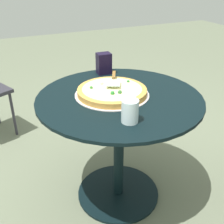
% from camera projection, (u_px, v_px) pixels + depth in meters
% --- Properties ---
extents(ground_plane, '(10.00, 10.00, 0.00)m').
position_uv_depth(ground_plane, '(118.00, 193.00, 1.90)').
color(ground_plane, '#666E57').
extents(patio_table, '(0.93, 0.93, 0.73)m').
position_uv_depth(patio_table, '(119.00, 128.00, 1.66)').
color(patio_table, black).
rests_on(patio_table, ground).
extents(pizza_on_tray, '(0.42, 0.42, 0.06)m').
position_uv_depth(pizza_on_tray, '(112.00, 92.00, 1.57)').
color(pizza_on_tray, silver).
rests_on(pizza_on_tray, patio_table).
extents(pizza_server, '(0.21, 0.14, 0.02)m').
position_uv_depth(pizza_server, '(114.00, 79.00, 1.63)').
color(pizza_server, silver).
rests_on(pizza_server, pizza_on_tray).
extents(drinking_cup, '(0.08, 0.08, 0.11)m').
position_uv_depth(drinking_cup, '(130.00, 111.00, 1.28)').
color(drinking_cup, white).
rests_on(drinking_cup, patio_table).
extents(napkin_dispenser, '(0.08, 0.10, 0.14)m').
position_uv_depth(napkin_dispenser, '(104.00, 63.00, 1.85)').
color(napkin_dispenser, black).
rests_on(napkin_dispenser, patio_table).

